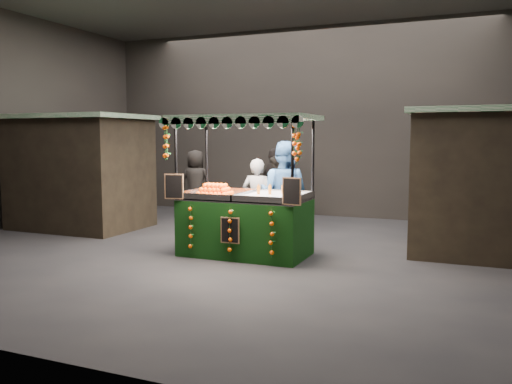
% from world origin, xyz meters
% --- Properties ---
extents(ground, '(12.00, 12.00, 0.00)m').
position_xyz_m(ground, '(0.00, 0.00, 0.00)').
color(ground, black).
rests_on(ground, ground).
extents(market_hall, '(12.10, 10.10, 5.05)m').
position_xyz_m(market_hall, '(0.00, 0.00, 3.38)').
color(market_hall, black).
rests_on(market_hall, ground).
extents(neighbour_stall_left, '(3.00, 2.20, 2.60)m').
position_xyz_m(neighbour_stall_left, '(-4.40, 1.00, 1.31)').
color(neighbour_stall_left, black).
rests_on(neighbour_stall_left, ground).
extents(neighbour_stall_right, '(3.00, 2.20, 2.60)m').
position_xyz_m(neighbour_stall_right, '(4.40, 1.50, 1.31)').
color(neighbour_stall_right, black).
rests_on(neighbour_stall_right, ground).
extents(juice_stall, '(2.55, 1.50, 2.47)m').
position_xyz_m(juice_stall, '(0.29, -0.22, 0.77)').
color(juice_stall, black).
rests_on(juice_stall, ground).
extents(vendor_grey, '(0.65, 0.46, 1.68)m').
position_xyz_m(vendor_grey, '(0.06, 0.90, 0.84)').
color(vendor_grey, slate).
rests_on(vendor_grey, ground).
extents(vendor_blue, '(1.02, 0.81, 2.02)m').
position_xyz_m(vendor_blue, '(0.66, 0.79, 1.01)').
color(vendor_blue, '#2A5188').
rests_on(vendor_blue, ground).
extents(shopper_0, '(0.75, 0.55, 1.90)m').
position_xyz_m(shopper_0, '(-4.10, 1.80, 0.95)').
color(shopper_0, '#2A2422').
rests_on(shopper_0, ground).
extents(shopper_1, '(1.04, 1.03, 1.70)m').
position_xyz_m(shopper_1, '(-0.05, 2.35, 0.85)').
color(shopper_1, '#2D2925').
rests_on(shopper_1, ground).
extents(shopper_2, '(1.13, 1.02, 1.84)m').
position_xyz_m(shopper_2, '(-0.42, 3.15, 0.92)').
color(shopper_2, '#282221').
rests_on(shopper_2, ground).
extents(shopper_3, '(1.25, 1.07, 1.68)m').
position_xyz_m(shopper_3, '(-0.26, 3.34, 0.84)').
color(shopper_3, black).
rests_on(shopper_3, ground).
extents(shopper_4, '(0.93, 0.68, 1.76)m').
position_xyz_m(shopper_4, '(-2.82, 3.60, 0.88)').
color(shopper_4, black).
rests_on(shopper_4, ground).
extents(shopper_5, '(1.11, 1.57, 1.64)m').
position_xyz_m(shopper_5, '(4.50, 2.77, 0.82)').
color(shopper_5, black).
rests_on(shopper_5, ground).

